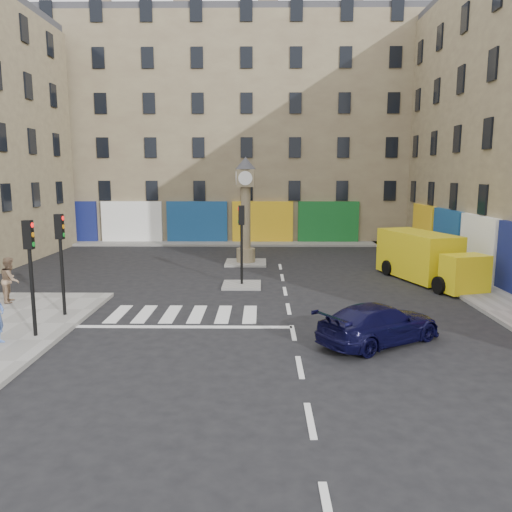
{
  "coord_description": "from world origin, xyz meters",
  "views": [
    {
      "loc": [
        -1.05,
        -15.06,
        5.26
      ],
      "look_at": [
        -1.29,
        4.71,
        2.0
      ],
      "focal_mm": 35.0,
      "sensor_mm": 36.0,
      "label": 1
    }
  ],
  "objects_px": {
    "clock_pillar": "(246,204)",
    "navy_sedan": "(379,324)",
    "traffic_light_left_far": "(61,248)",
    "pedestrian_tan": "(10,280)",
    "traffic_light_island": "(242,232)",
    "traffic_light_left_near": "(30,259)",
    "yellow_van": "(426,258)"
  },
  "relations": [
    {
      "from": "traffic_light_left_near",
      "to": "yellow_van",
      "type": "bearing_deg",
      "value": 30.55
    },
    {
      "from": "traffic_light_island",
      "to": "navy_sedan",
      "type": "relative_size",
      "value": 0.85
    },
    {
      "from": "traffic_light_left_far",
      "to": "clock_pillar",
      "type": "relative_size",
      "value": 0.61
    },
    {
      "from": "yellow_van",
      "to": "traffic_light_left_far",
      "type": "bearing_deg",
      "value": -173.28
    },
    {
      "from": "traffic_light_island",
      "to": "clock_pillar",
      "type": "relative_size",
      "value": 0.61
    },
    {
      "from": "traffic_light_left_near",
      "to": "clock_pillar",
      "type": "bearing_deg",
      "value": 65.45
    },
    {
      "from": "clock_pillar",
      "to": "traffic_light_left_near",
      "type": "bearing_deg",
      "value": -114.55
    },
    {
      "from": "clock_pillar",
      "to": "navy_sedan",
      "type": "bearing_deg",
      "value": -71.59
    },
    {
      "from": "traffic_light_island",
      "to": "clock_pillar",
      "type": "xyz_separation_m",
      "value": [
        0.0,
        6.0,
        0.96
      ]
    },
    {
      "from": "clock_pillar",
      "to": "pedestrian_tan",
      "type": "xyz_separation_m",
      "value": [
        -9.18,
        -9.55,
        -2.49
      ]
    },
    {
      "from": "navy_sedan",
      "to": "pedestrian_tan",
      "type": "distance_m",
      "value": 14.51
    },
    {
      "from": "traffic_light_island",
      "to": "pedestrian_tan",
      "type": "bearing_deg",
      "value": -158.83
    },
    {
      "from": "navy_sedan",
      "to": "pedestrian_tan",
      "type": "relative_size",
      "value": 2.38
    },
    {
      "from": "traffic_light_left_far",
      "to": "pedestrian_tan",
      "type": "distance_m",
      "value": 3.76
    },
    {
      "from": "navy_sedan",
      "to": "yellow_van",
      "type": "height_order",
      "value": "yellow_van"
    },
    {
      "from": "navy_sedan",
      "to": "clock_pillar",
      "type": "bearing_deg",
      "value": -15.03
    },
    {
      "from": "traffic_light_left_far",
      "to": "pedestrian_tan",
      "type": "xyz_separation_m",
      "value": [
        -2.88,
        1.84,
        -1.56
      ]
    },
    {
      "from": "yellow_van",
      "to": "pedestrian_tan",
      "type": "distance_m",
      "value": 18.82
    },
    {
      "from": "traffic_light_left_near",
      "to": "clock_pillar",
      "type": "height_order",
      "value": "clock_pillar"
    },
    {
      "from": "traffic_light_left_far",
      "to": "traffic_light_island",
      "type": "distance_m",
      "value": 8.3
    },
    {
      "from": "traffic_light_left_far",
      "to": "traffic_light_island",
      "type": "relative_size",
      "value": 1.0
    },
    {
      "from": "clock_pillar",
      "to": "navy_sedan",
      "type": "height_order",
      "value": "clock_pillar"
    },
    {
      "from": "yellow_van",
      "to": "navy_sedan",
      "type": "bearing_deg",
      "value": -132.19
    },
    {
      "from": "traffic_light_left_far",
      "to": "pedestrian_tan",
      "type": "height_order",
      "value": "traffic_light_left_far"
    },
    {
      "from": "navy_sedan",
      "to": "traffic_light_left_near",
      "type": "bearing_deg",
      "value": 55.77
    },
    {
      "from": "traffic_light_left_near",
      "to": "yellow_van",
      "type": "relative_size",
      "value": 0.55
    },
    {
      "from": "navy_sedan",
      "to": "pedestrian_tan",
      "type": "height_order",
      "value": "pedestrian_tan"
    },
    {
      "from": "traffic_light_left_far",
      "to": "clock_pillar",
      "type": "bearing_deg",
      "value": 61.06
    },
    {
      "from": "traffic_light_left_near",
      "to": "pedestrian_tan",
      "type": "xyz_separation_m",
      "value": [
        -2.88,
        4.24,
        -1.56
      ]
    },
    {
      "from": "clock_pillar",
      "to": "yellow_van",
      "type": "distance_m",
      "value": 10.47
    },
    {
      "from": "traffic_light_left_near",
      "to": "navy_sedan",
      "type": "height_order",
      "value": "traffic_light_left_near"
    },
    {
      "from": "yellow_van",
      "to": "clock_pillar",
      "type": "bearing_deg",
      "value": 135.49
    }
  ]
}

